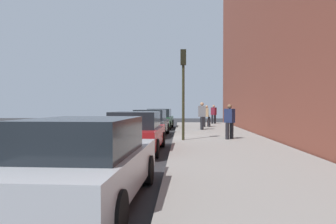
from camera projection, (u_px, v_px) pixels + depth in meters
name	position (u px, v px, depth m)	size (l,w,h in m)	color
ground_plane	(155.00, 138.00, 16.98)	(56.00, 56.00, 0.00)	#28282B
sidewalk	(217.00, 137.00, 16.84)	(28.00, 4.60, 0.15)	gray
lane_stripe_centre	(96.00, 138.00, 17.11)	(28.00, 0.14, 0.01)	gold
parked_car_silver	(87.00, 161.00, 5.53)	(4.66, 2.02, 1.51)	black
parked_car_red	(137.00, 132.00, 11.89)	(4.51, 1.96, 1.51)	black
parked_car_charcoal	(151.00, 123.00, 18.36)	(4.46, 2.03, 1.51)	black
parked_car_green	(160.00, 119.00, 24.27)	(4.43, 2.01, 1.51)	black
pedestrian_burgundy_coat	(214.00, 114.00, 28.55)	(0.52, 0.51, 1.66)	black
pedestrian_grey_coat	(202.00, 115.00, 21.33)	(0.60, 0.49, 1.82)	black
pedestrian_navy_coat	(229.00, 120.00, 15.15)	(0.51, 0.52, 1.66)	black
pedestrian_tan_coat	(207.00, 115.00, 24.07)	(0.47, 0.53, 1.63)	black
traffic_light_pole	(183.00, 79.00, 14.70)	(0.35, 0.26, 4.16)	#2D2D19
rolling_suitcase	(209.00, 123.00, 24.45)	(0.34, 0.22, 0.90)	#471E19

